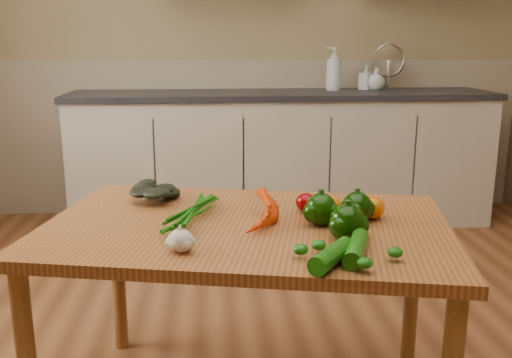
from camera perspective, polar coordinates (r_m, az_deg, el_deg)
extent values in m
cube|color=#98835B|center=(4.18, -0.72, 14.56)|extent=(4.00, 0.02, 2.60)
cube|color=tan|center=(4.21, -0.66, 4.30)|extent=(3.98, 0.03, 1.10)
cube|color=#B2A594|center=(3.96, 2.53, 1.93)|extent=(2.80, 0.60, 0.86)
cube|color=#28282D|center=(3.89, 2.60, 8.43)|extent=(2.84, 0.64, 0.04)
cube|color=#99999E|center=(4.07, 13.71, 7.72)|extent=(0.55, 0.42, 0.10)
cylinder|color=silver|center=(4.23, 13.09, 10.41)|extent=(0.02, 0.02, 0.24)
cube|color=#A45D2F|center=(1.81, -0.94, -4.92)|extent=(1.40, 1.06, 0.04)
cylinder|color=#905C2A|center=(2.39, -13.64, -9.24)|extent=(0.05, 0.05, 0.64)
cylinder|color=#905C2A|center=(2.26, 15.32, -10.66)|extent=(0.05, 0.05, 0.64)
imported|color=silver|center=(4.01, 7.80, 10.87)|extent=(0.13, 0.13, 0.29)
imported|color=silver|center=(4.13, 10.96, 9.97)|extent=(0.11, 0.11, 0.17)
imported|color=silver|center=(4.11, 11.94, 9.77)|extent=(0.15, 0.15, 0.15)
ellipsoid|color=silver|center=(1.56, -7.58, -6.14)|extent=(0.07, 0.07, 0.06)
sphere|color=black|center=(1.78, 6.51, -3.04)|extent=(0.10, 0.10, 0.10)
sphere|color=black|center=(1.82, 10.05, -2.81)|extent=(0.10, 0.10, 0.10)
sphere|color=black|center=(1.66, 9.09, -4.31)|extent=(0.10, 0.10, 0.10)
ellipsoid|color=#800204|center=(1.92, 4.99, -2.33)|extent=(0.07, 0.07, 0.06)
ellipsoid|color=#E06505|center=(1.91, 7.47, -2.54)|extent=(0.06, 0.06, 0.06)
ellipsoid|color=#E06505|center=(1.87, 11.59, -2.84)|extent=(0.08, 0.08, 0.07)
cylinder|color=#0F4E08|center=(1.54, 9.99, -6.86)|extent=(0.12, 0.21, 0.05)
cylinder|color=#0F4E08|center=(1.47, 7.57, -7.64)|extent=(0.15, 0.17, 0.05)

